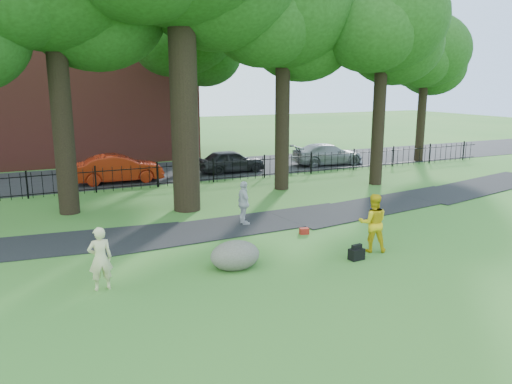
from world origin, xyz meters
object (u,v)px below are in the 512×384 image
woman (100,259)px  boulder (235,253)px  man (373,223)px  red_sedan (119,169)px

woman → boulder: size_ratio=1.15×
man → red_sedan: size_ratio=0.41×
woman → red_sedan: bearing=-103.2°
man → woman: bearing=22.4°
man → boulder: bearing=19.9°
man → boulder: size_ratio=1.27×
woman → man: 8.19m
woman → boulder: bearing=178.0°
woman → boulder: 3.73m
boulder → man: bearing=-6.1°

